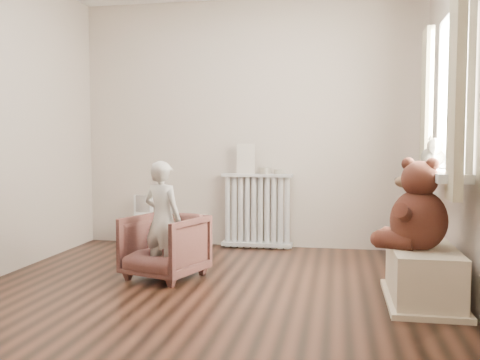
% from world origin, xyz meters
% --- Properties ---
extents(floor, '(3.60, 3.60, 0.01)m').
position_xyz_m(floor, '(0.00, 0.00, 0.00)').
color(floor, black).
rests_on(floor, ground).
extents(back_wall, '(3.60, 0.02, 2.60)m').
position_xyz_m(back_wall, '(0.00, 1.80, 1.30)').
color(back_wall, beige).
rests_on(back_wall, ground).
extents(front_wall, '(3.60, 0.02, 2.60)m').
position_xyz_m(front_wall, '(0.00, -1.80, 1.30)').
color(front_wall, beige).
rests_on(front_wall, ground).
extents(right_wall, '(0.02, 3.60, 2.60)m').
position_xyz_m(right_wall, '(1.80, 0.00, 1.30)').
color(right_wall, beige).
rests_on(right_wall, ground).
extents(window, '(0.03, 0.90, 1.10)m').
position_xyz_m(window, '(1.76, 0.30, 1.45)').
color(window, white).
rests_on(window, right_wall).
extents(window_sill, '(0.22, 1.10, 0.06)m').
position_xyz_m(window_sill, '(1.67, 0.30, 0.87)').
color(window_sill, silver).
rests_on(window_sill, right_wall).
extents(curtain_left, '(0.06, 0.26, 1.30)m').
position_xyz_m(curtain_left, '(1.65, -0.27, 1.39)').
color(curtain_left, '#BAB18B').
rests_on(curtain_left, right_wall).
extents(curtain_right, '(0.06, 0.26, 1.30)m').
position_xyz_m(curtain_right, '(1.65, 0.87, 1.39)').
color(curtain_right, '#BAB18B').
rests_on(curtain_right, right_wall).
extents(radiator, '(0.74, 0.14, 0.78)m').
position_xyz_m(radiator, '(0.10, 1.68, 0.39)').
color(radiator, silver).
rests_on(radiator, floor).
extents(paper_doll, '(0.19, 0.02, 0.31)m').
position_xyz_m(paper_doll, '(-0.01, 1.68, 0.94)').
color(paper_doll, beige).
rests_on(paper_doll, radiator).
extents(tin_a, '(0.11, 0.11, 0.07)m').
position_xyz_m(tin_a, '(0.19, 1.68, 0.81)').
color(tin_a, '#A59E8C').
rests_on(tin_a, radiator).
extents(tin_b, '(0.09, 0.09, 0.05)m').
position_xyz_m(tin_b, '(0.32, 1.68, 0.80)').
color(tin_b, '#A59E8C').
rests_on(tin_b, radiator).
extents(toy_vanity, '(0.34, 0.24, 0.53)m').
position_xyz_m(toy_vanity, '(-1.15, 1.65, 0.28)').
color(toy_vanity, silver).
rests_on(toy_vanity, floor).
extents(armchair, '(0.71, 0.72, 0.52)m').
position_xyz_m(armchair, '(-0.45, 0.31, 0.26)').
color(armchair, '#552E28').
rests_on(armchair, floor).
extents(child, '(0.40, 0.32, 0.94)m').
position_xyz_m(child, '(-0.45, 0.26, 0.49)').
color(child, beige).
rests_on(child, armchair).
extents(toy_bench, '(0.43, 0.82, 0.38)m').
position_xyz_m(toy_bench, '(1.52, -0.00, 0.20)').
color(toy_bench, beige).
rests_on(toy_bench, floor).
extents(teddy_bear, '(0.60, 0.54, 0.61)m').
position_xyz_m(teddy_bear, '(1.48, -0.05, 0.67)').
color(teddy_bear, '#34160F').
rests_on(teddy_bear, toy_bench).
extents(plush_cat, '(0.25, 0.33, 0.24)m').
position_xyz_m(plush_cat, '(1.66, 0.59, 1.00)').
color(plush_cat, '#6B6559').
rests_on(plush_cat, window_sill).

